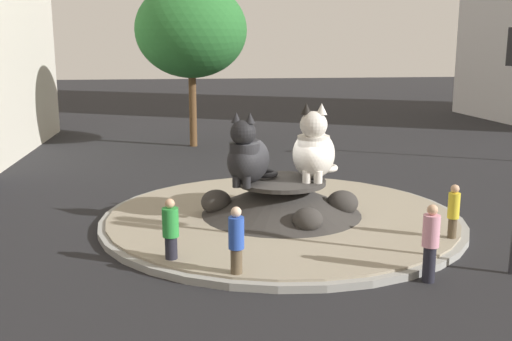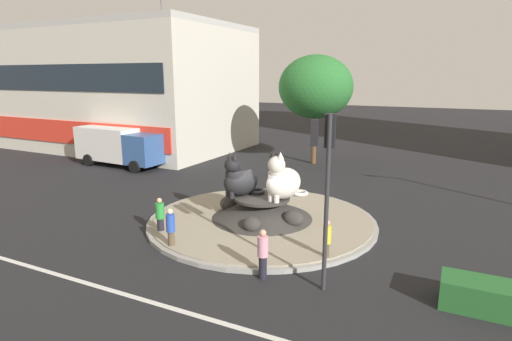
{
  "view_description": "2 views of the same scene",
  "coord_description": "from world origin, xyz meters",
  "px_view_note": "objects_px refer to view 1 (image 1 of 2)",
  "views": [
    {
      "loc": [
        -3.16,
        -16.74,
        5.15
      ],
      "look_at": [
        -0.64,
        0.91,
        1.38
      ],
      "focal_mm": 41.38,
      "sensor_mm": 36.0,
      "label": 1
    },
    {
      "loc": [
        7.93,
        -16.96,
        6.84
      ],
      "look_at": [
        -0.41,
        0.2,
        2.45
      ],
      "focal_mm": 29.18,
      "sensor_mm": 36.0,
      "label": 2
    }
  ],
  "objects_px": {
    "pedestrian_green_shirt": "(171,232)",
    "pedestrian_yellow_shirt": "(453,213)",
    "broadleaf_tree_behind_island": "(191,30)",
    "cat_statue_black": "(248,157)",
    "cat_statue_white": "(314,151)",
    "pedestrian_blue_shirt": "(236,243)",
    "pedestrian_pink_shirt": "(430,241)"
  },
  "relations": [
    {
      "from": "pedestrian_yellow_shirt",
      "to": "cat_statue_white",
      "type": "bearing_deg",
      "value": 99.78
    },
    {
      "from": "pedestrian_blue_shirt",
      "to": "pedestrian_yellow_shirt",
      "type": "distance_m",
      "value": 6.08
    },
    {
      "from": "cat_statue_white",
      "to": "pedestrian_green_shirt",
      "type": "height_order",
      "value": "cat_statue_white"
    },
    {
      "from": "pedestrian_pink_shirt",
      "to": "pedestrian_yellow_shirt",
      "type": "xyz_separation_m",
      "value": [
        1.6,
        2.16,
        -0.04
      ]
    },
    {
      "from": "cat_statue_black",
      "to": "pedestrian_yellow_shirt",
      "type": "height_order",
      "value": "cat_statue_black"
    },
    {
      "from": "cat_statue_white",
      "to": "pedestrian_yellow_shirt",
      "type": "distance_m",
      "value": 4.4
    },
    {
      "from": "pedestrian_pink_shirt",
      "to": "pedestrian_blue_shirt",
      "type": "distance_m",
      "value": 4.28
    },
    {
      "from": "cat_statue_black",
      "to": "cat_statue_white",
      "type": "height_order",
      "value": "cat_statue_white"
    },
    {
      "from": "pedestrian_blue_shirt",
      "to": "cat_statue_white",
      "type": "bearing_deg",
      "value": -61.59
    },
    {
      "from": "pedestrian_blue_shirt",
      "to": "pedestrian_yellow_shirt",
      "type": "height_order",
      "value": "pedestrian_blue_shirt"
    },
    {
      "from": "pedestrian_green_shirt",
      "to": "pedestrian_blue_shirt",
      "type": "xyz_separation_m",
      "value": [
        1.42,
        -1.12,
        0.04
      ]
    },
    {
      "from": "pedestrian_blue_shirt",
      "to": "pedestrian_pink_shirt",
      "type": "bearing_deg",
      "value": -126.92
    },
    {
      "from": "cat_statue_black",
      "to": "pedestrian_green_shirt",
      "type": "distance_m",
      "value": 4.01
    },
    {
      "from": "cat_statue_white",
      "to": "broadleaf_tree_behind_island",
      "type": "height_order",
      "value": "broadleaf_tree_behind_island"
    },
    {
      "from": "cat_statue_black",
      "to": "pedestrian_yellow_shirt",
      "type": "relative_size",
      "value": 1.29
    },
    {
      "from": "pedestrian_blue_shirt",
      "to": "pedestrian_yellow_shirt",
      "type": "relative_size",
      "value": 1.05
    },
    {
      "from": "cat_statue_black",
      "to": "pedestrian_pink_shirt",
      "type": "distance_m",
      "value": 5.98
    },
    {
      "from": "cat_statue_black",
      "to": "cat_statue_white",
      "type": "relative_size",
      "value": 0.92
    },
    {
      "from": "cat_statue_white",
      "to": "pedestrian_blue_shirt",
      "type": "distance_m",
      "value": 5.55
    },
    {
      "from": "cat_statue_white",
      "to": "pedestrian_pink_shirt",
      "type": "relative_size",
      "value": 1.32
    },
    {
      "from": "pedestrian_blue_shirt",
      "to": "pedestrian_yellow_shirt",
      "type": "xyz_separation_m",
      "value": [
        5.85,
        1.65,
        -0.04
      ]
    },
    {
      "from": "broadleaf_tree_behind_island",
      "to": "pedestrian_pink_shirt",
      "type": "height_order",
      "value": "broadleaf_tree_behind_island"
    },
    {
      "from": "broadleaf_tree_behind_island",
      "to": "pedestrian_pink_shirt",
      "type": "xyz_separation_m",
      "value": [
        4.48,
        -19.08,
        -5.0
      ]
    },
    {
      "from": "cat_statue_white",
      "to": "broadleaf_tree_behind_island",
      "type": "relative_size",
      "value": 0.28
    },
    {
      "from": "broadleaf_tree_behind_island",
      "to": "pedestrian_green_shirt",
      "type": "relative_size",
      "value": 4.92
    },
    {
      "from": "broadleaf_tree_behind_island",
      "to": "pedestrian_yellow_shirt",
      "type": "distance_m",
      "value": 18.67
    },
    {
      "from": "pedestrian_green_shirt",
      "to": "pedestrian_yellow_shirt",
      "type": "distance_m",
      "value": 7.29
    },
    {
      "from": "cat_statue_white",
      "to": "broadleaf_tree_behind_island",
      "type": "distance_m",
      "value": 14.78
    },
    {
      "from": "pedestrian_pink_shirt",
      "to": "pedestrian_yellow_shirt",
      "type": "distance_m",
      "value": 2.69
    },
    {
      "from": "pedestrian_blue_shirt",
      "to": "pedestrian_green_shirt",
      "type": "bearing_deg",
      "value": 21.64
    },
    {
      "from": "cat_statue_white",
      "to": "pedestrian_yellow_shirt",
      "type": "bearing_deg",
      "value": 61.12
    },
    {
      "from": "cat_statue_white",
      "to": "pedestrian_yellow_shirt",
      "type": "xyz_separation_m",
      "value": [
        3.01,
        -2.98,
        -1.21
      ]
    }
  ]
}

